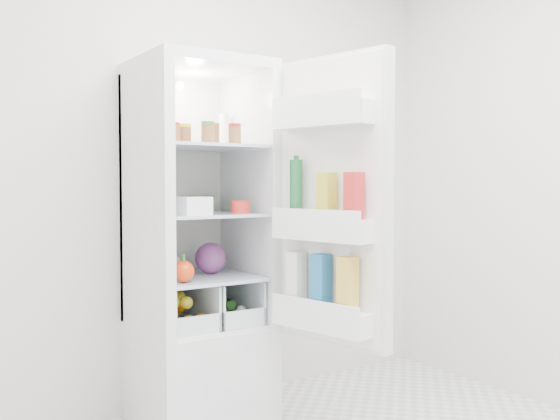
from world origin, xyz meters
TOP-DOWN VIEW (x-y plane):
  - room_walls at (0.00, 0.00)m, footprint 3.02×3.02m
  - refrigerator at (-0.20, 1.25)m, footprint 0.60×0.60m
  - shelf_low at (-0.20, 1.19)m, footprint 0.49×0.53m
  - shelf_mid at (-0.20, 1.19)m, footprint 0.49×0.53m
  - shelf_top at (-0.20, 1.19)m, footprint 0.49×0.53m
  - crisper_left at (-0.32, 1.19)m, footprint 0.23×0.46m
  - crisper_right at (-0.08, 1.19)m, footprint 0.23×0.46m
  - condiment_jars at (-0.24, 1.07)m, footprint 0.38×0.16m
  - squeeze_bottle at (-0.00, 1.30)m, footprint 0.06×0.06m
  - tub_white at (-0.33, 0.99)m, footprint 0.13×0.13m
  - tin_red at (-0.06, 1.04)m, footprint 0.10×0.10m
  - foil_tray at (-0.27, 1.37)m, footprint 0.21×0.18m
  - tub_green at (-0.08, 1.38)m, footprint 0.15×0.17m
  - red_cabbage at (-0.13, 1.21)m, footprint 0.16×0.16m
  - bell_pepper at (-0.36, 1.03)m, footprint 0.10×0.10m
  - mushroom_bowl at (-0.34, 1.23)m, footprint 0.19×0.19m
  - citrus_pile at (-0.33, 1.12)m, footprint 0.20×0.24m
  - veg_pile at (-0.07, 1.18)m, footprint 0.16×0.30m
  - fridge_door at (0.17, 0.62)m, footprint 0.29×0.60m

SIDE VIEW (x-z plane):
  - veg_pile at x=-0.07m, z-range 0.51..0.61m
  - citrus_pile at x=-0.33m, z-range 0.51..0.67m
  - crisper_left at x=-0.32m, z-range 0.50..0.72m
  - crisper_right at x=-0.08m, z-range 0.50..0.72m
  - refrigerator at x=-0.20m, z-range -0.23..1.57m
  - shelf_low at x=-0.20m, z-range 0.73..0.75m
  - mushroom_bowl at x=-0.34m, z-range 0.75..0.82m
  - bell_pepper at x=-0.36m, z-range 0.75..0.85m
  - red_cabbage at x=-0.13m, z-range 0.75..0.90m
  - shelf_mid at x=-0.20m, z-range 1.04..1.06m
  - foil_tray at x=-0.27m, z-range 1.06..1.10m
  - tin_red at x=-0.06m, z-range 1.06..1.12m
  - fridge_door at x=0.17m, z-range 0.44..1.74m
  - tub_green at x=-0.08m, z-range 1.06..1.14m
  - tub_white at x=-0.33m, z-range 1.06..1.14m
  - shelf_top at x=-0.20m, z-range 1.37..1.39m
  - condiment_jars at x=-0.24m, z-range 1.39..1.47m
  - squeeze_bottle at x=0.00m, z-range 1.39..1.56m
  - room_walls at x=0.00m, z-range 0.29..2.90m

